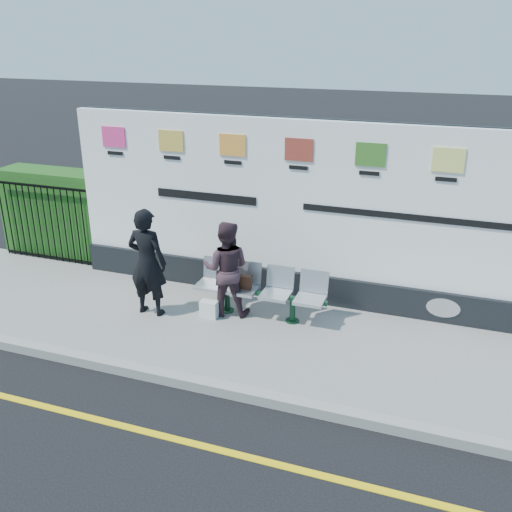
% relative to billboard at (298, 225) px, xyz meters
% --- Properties ---
extents(ground, '(80.00, 80.00, 0.00)m').
position_rel_billboard_xyz_m(ground, '(-0.50, -3.85, -1.42)').
color(ground, black).
extents(pavement, '(14.00, 3.00, 0.12)m').
position_rel_billboard_xyz_m(pavement, '(-0.50, -1.35, -1.36)').
color(pavement, gray).
rests_on(pavement, ground).
extents(kerb, '(14.00, 0.18, 0.14)m').
position_rel_billboard_xyz_m(kerb, '(-0.50, -2.85, -1.35)').
color(kerb, gray).
rests_on(kerb, ground).
extents(yellow_line, '(14.00, 0.10, 0.01)m').
position_rel_billboard_xyz_m(yellow_line, '(-0.50, -3.85, -1.42)').
color(yellow_line, yellow).
rests_on(yellow_line, ground).
extents(billboard, '(8.00, 0.30, 3.00)m').
position_rel_billboard_xyz_m(billboard, '(0.00, 0.00, 0.00)').
color(billboard, black).
rests_on(billboard, pavement).
extents(hedge, '(2.35, 0.70, 1.70)m').
position_rel_billboard_xyz_m(hedge, '(-5.08, 0.45, -0.45)').
color(hedge, '#215519').
rests_on(hedge, pavement).
extents(railing, '(2.05, 0.06, 1.54)m').
position_rel_billboard_xyz_m(railing, '(-5.08, -0.00, -0.53)').
color(railing, black).
rests_on(railing, pavement).
extents(bench, '(2.10, 0.56, 0.45)m').
position_rel_billboard_xyz_m(bench, '(-0.36, -0.88, -1.08)').
color(bench, '#ACB1B5').
rests_on(bench, pavement).
extents(woman_left, '(0.64, 0.42, 1.76)m').
position_rel_billboard_xyz_m(woman_left, '(-2.06, -1.35, -0.42)').
color(woman_left, black).
rests_on(woman_left, pavement).
extents(woman_right, '(0.86, 0.74, 1.55)m').
position_rel_billboard_xyz_m(woman_right, '(-0.89, -0.94, -0.52)').
color(woman_right, '#39252C').
rests_on(woman_right, pavement).
extents(handbag_brown, '(0.29, 0.15, 0.22)m').
position_rel_billboard_xyz_m(handbag_brown, '(-0.64, -0.88, -0.74)').
color(handbag_brown, black).
rests_on(handbag_brown, bench).
extents(carrier_bag_white, '(0.28, 0.17, 0.28)m').
position_rel_billboard_xyz_m(carrier_bag_white, '(-1.10, -1.18, -1.16)').
color(carrier_bag_white, silver).
rests_on(carrier_bag_white, pavement).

